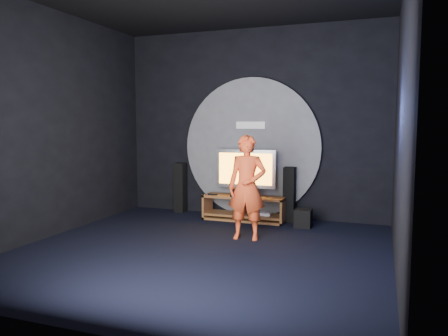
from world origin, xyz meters
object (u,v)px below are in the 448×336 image
Objects in this scene: tower_speaker_right at (289,194)px; subwoofer at (303,218)px; tower_speaker_left at (180,188)px; tv at (246,170)px; media_console at (245,210)px; player at (247,187)px.

tower_speaker_right reaches higher than subwoofer.
tower_speaker_left is at bearing 169.56° from subwoofer.
tv reaches higher than tower_speaker_left.
media_console is 0.85m from tower_speaker_right.
player is at bearing -123.01° from subwoofer.
media_console is at bearing -84.26° from tv.
subwoofer is (2.52, -0.46, -0.34)m from tower_speaker_left.
subwoofer is (1.09, -0.17, -0.04)m from media_console.
player reaches higher than tower_speaker_right.
media_console is 1.41m from player.
media_console is 0.94× the size of player.
subwoofer is at bearing -10.44° from tower_speaker_left.
tower_speaker_left is (-1.43, 0.29, 0.29)m from media_console.
tower_speaker_left is 1.00× the size of tower_speaker_right.
player reaches higher than tv.
tower_speaker_right is 0.59m from subwoofer.
media_console is 1.48m from tower_speaker_left.
subwoofer is at bearing -49.80° from tower_speaker_right.
tower_speaker_right is at bearing 130.20° from subwoofer.
tower_speaker_left reaches higher than media_console.
tv is 1.35m from subwoofer.
tower_speaker_right is 0.62× the size of player.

